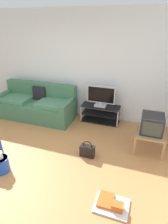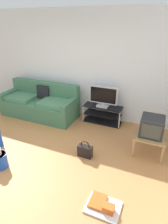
{
  "view_description": "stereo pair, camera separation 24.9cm",
  "coord_description": "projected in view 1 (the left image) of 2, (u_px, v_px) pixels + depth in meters",
  "views": [
    {
      "loc": [
        1.83,
        -2.09,
        2.38
      ],
      "look_at": [
        0.68,
        1.26,
        0.66
      ],
      "focal_mm": 29.79,
      "sensor_mm": 36.0,
      "label": 1
    },
    {
      "loc": [
        2.06,
        -2.0,
        2.38
      ],
      "look_at": [
        0.68,
        1.26,
        0.66
      ],
      "focal_mm": 29.79,
      "sensor_mm": 36.0,
      "label": 2
    }
  ],
  "objects": [
    {
      "name": "wall_back",
      "position": [
        74.0,
        66.0,
        4.85
      ],
      "size": [
        9.0,
        0.1,
        2.7
      ],
      "primitive_type": "cube",
      "color": "silver",
      "rests_on": "ground_plane"
    },
    {
      "name": "cleaning_bucket",
      "position": [
        1.0,
        163.0,
        3.22
      ],
      "size": [
        0.27,
        0.27,
        0.4
      ],
      "color": "blue",
      "rests_on": "ground_plane"
    },
    {
      "name": "tv_stand",
      "position": [
        100.0,
        114.0,
        4.84
      ],
      "size": [
        0.99,
        0.38,
        0.45
      ],
      "color": "black",
      "rests_on": "ground_plane"
    },
    {
      "name": "couch",
      "position": [
        37.0,
        105.0,
        5.06
      ],
      "size": [
        2.07,
        0.86,
        0.89
      ],
      "color": "#3D6B4C",
      "rests_on": "ground_plane"
    },
    {
      "name": "ground_plane",
      "position": [
        26.0,
        168.0,
        3.36
      ],
      "size": [
        9.0,
        9.8,
        0.02
      ],
      "primitive_type": "cube",
      "color": "#B27542"
    },
    {
      "name": "crt_tv",
      "position": [
        152.0,
        124.0,
        3.6
      ],
      "size": [
        0.42,
        0.44,
        0.36
      ],
      "color": "#232326",
      "rests_on": "side_table"
    },
    {
      "name": "handbag",
      "position": [
        87.0,
        151.0,
        3.6
      ],
      "size": [
        0.28,
        0.13,
        0.35
      ],
      "rotation": [
        0.0,
        0.0,
        0.36
      ],
      "color": "black",
      "rests_on": "ground_plane"
    },
    {
      "name": "floor_tray",
      "position": [
        111.0,
        204.0,
        2.64
      ],
      "size": [
        0.48,
        0.37,
        0.14
      ],
      "color": "silver",
      "rests_on": "ground_plane"
    },
    {
      "name": "flat_tv",
      "position": [
        101.0,
        96.0,
        4.61
      ],
      "size": [
        0.71,
        0.22,
        0.53
      ],
      "color": "#B2B2B7",
      "rests_on": "tv_stand"
    },
    {
      "name": "side_table",
      "position": [
        150.0,
        135.0,
        3.69
      ],
      "size": [
        0.58,
        0.58,
        0.42
      ],
      "color": "#9E7A4C",
      "rests_on": "ground_plane"
    }
  ]
}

